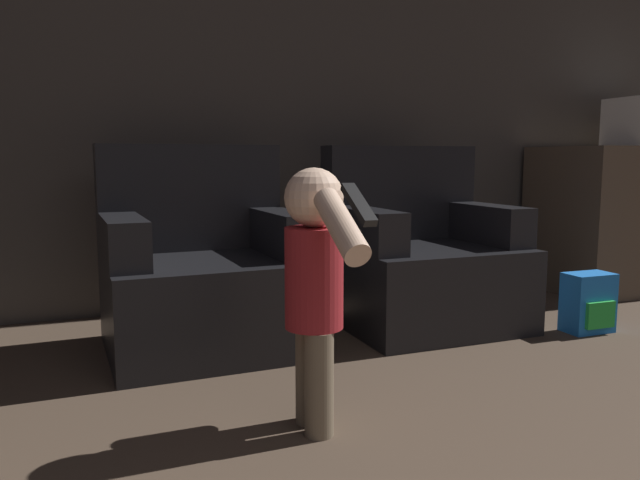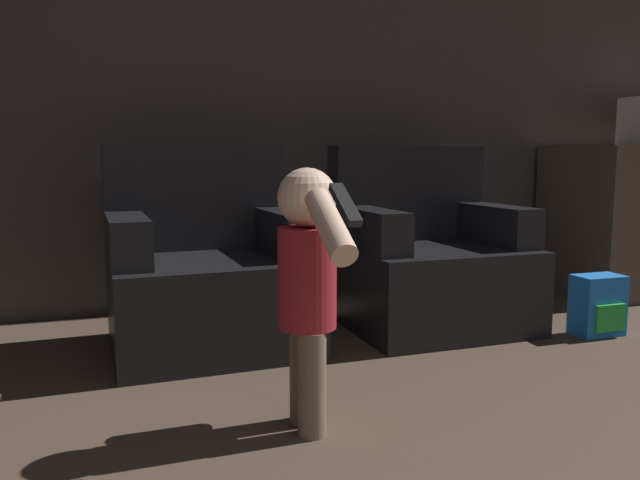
% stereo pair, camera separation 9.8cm
% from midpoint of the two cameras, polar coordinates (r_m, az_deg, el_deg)
% --- Properties ---
extents(wall_back, '(8.40, 0.05, 2.60)m').
position_cam_midpoint_polar(wall_back, '(3.69, -4.73, 14.36)').
color(wall_back, '#423D38').
rests_on(wall_back, ground_plane).
extents(armchair_left, '(0.90, 0.81, 0.92)m').
position_cam_midpoint_polar(armchair_left, '(2.90, -9.27, -3.23)').
color(armchair_left, black).
rests_on(armchair_left, ground_plane).
extents(armchair_right, '(0.88, 0.78, 0.92)m').
position_cam_midpoint_polar(armchair_right, '(3.27, 10.68, -2.05)').
color(armchair_right, black).
rests_on(armchair_right, ground_plane).
extents(person_toddler, '(0.18, 0.57, 0.83)m').
position_cam_midpoint_polar(person_toddler, '(1.92, 0.35, -3.52)').
color(person_toddler, brown).
rests_on(person_toddler, ground_plane).
extents(toy_backpack, '(0.24, 0.17, 0.29)m').
position_cam_midpoint_polar(toy_backpack, '(3.36, 24.85, -5.47)').
color(toy_backpack, blue).
rests_on(toy_backpack, ground_plane).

